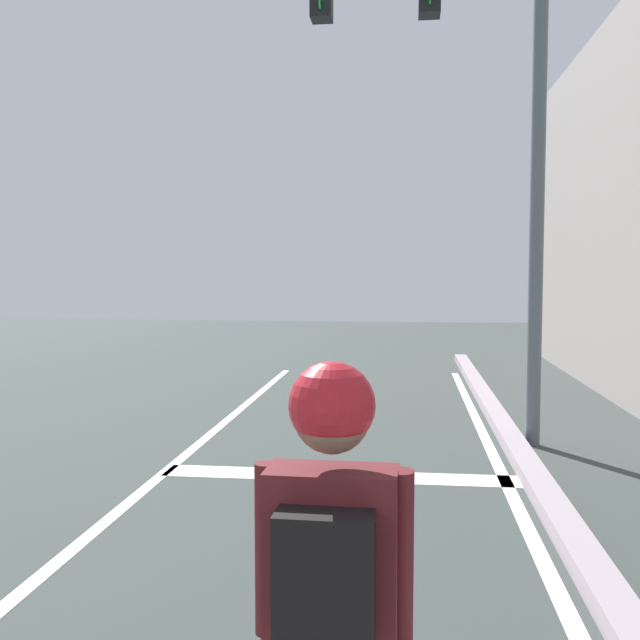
{
  "coord_description": "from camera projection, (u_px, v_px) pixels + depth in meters",
  "views": [
    {
      "loc": [
        1.73,
        1.91,
        1.98
      ],
      "look_at": [
        1.06,
        7.52,
        1.59
      ],
      "focal_mm": 40.92,
      "sensor_mm": 36.0,
      "label": 1
    }
  ],
  "objects": [
    {
      "name": "lane_line_center",
      "position": [
        21.0,
        593.0,
        4.46
      ],
      "size": [
        0.12,
        20.0,
        0.01
      ],
      "primitive_type": "cube",
      "color": "silver",
      "rests_on": "ground"
    },
    {
      "name": "lane_line_curbside",
      "position": [
        572.0,
        623.0,
        4.08
      ],
      "size": [
        0.12,
        20.0,
        0.01
      ],
      "primitive_type": "cube",
      "color": "silver",
      "rests_on": "ground"
    },
    {
      "name": "stop_bar",
      "position": [
        340.0,
        476.0,
        7.01
      ],
      "size": [
        3.42,
        0.4,
        0.01
      ],
      "primitive_type": "cube",
      "color": "silver",
      "rests_on": "ground"
    },
    {
      "name": "lane_arrow_head",
      "position": [
        324.0,
        619.0,
        4.13
      ],
      "size": [
        0.71,
        0.71,
        0.01
      ],
      "primitive_type": "cube",
      "rotation": [
        0.0,
        0.0,
        0.79
      ],
      "color": "silver",
      "rests_on": "ground"
    },
    {
      "name": "curb_strip",
      "position": [
        619.0,
        614.0,
        4.05
      ],
      "size": [
        0.24,
        24.0,
        0.14
      ],
      "primitive_type": "cube",
      "color": "#A29299",
      "rests_on": "ground"
    },
    {
      "name": "skater",
      "position": [
        331.0,
        577.0,
        2.03
      ],
      "size": [
        0.46,
        0.61,
        1.64
      ],
      "color": "#473F6B",
      "rests_on": "skateboard"
    },
    {
      "name": "traffic_signal_mast",
      "position": [
        459.0,
        84.0,
        8.08
      ],
      "size": [
        3.69,
        0.34,
        5.87
      ],
      "color": "slate",
      "rests_on": "ground"
    }
  ]
}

